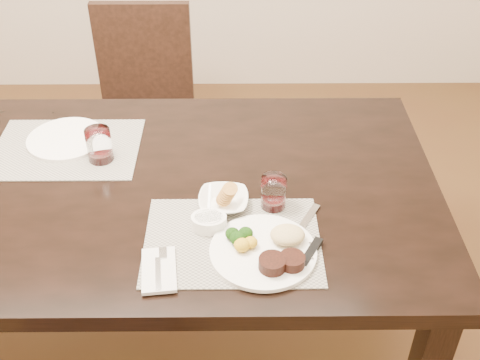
{
  "coord_description": "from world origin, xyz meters",
  "views": [
    {
      "loc": [
        0.4,
        -1.4,
        1.84
      ],
      "look_at": [
        0.41,
        -0.08,
        0.82
      ],
      "focal_mm": 45.0,
      "sensor_mm": 36.0,
      "label": 1
    }
  ],
  "objects_px": {
    "steak_knife": "(310,245)",
    "cracker_bowl": "(223,201)",
    "chair_far": "(145,99)",
    "dinner_plate": "(268,249)",
    "wine_glass_near": "(273,194)",
    "far_plate": "(66,139)"
  },
  "relations": [
    {
      "from": "far_plate",
      "to": "chair_far",
      "type": "bearing_deg",
      "value": 78.32
    },
    {
      "from": "chair_far",
      "to": "steak_knife",
      "type": "height_order",
      "value": "chair_far"
    },
    {
      "from": "dinner_plate",
      "to": "wine_glass_near",
      "type": "height_order",
      "value": "wine_glass_near"
    },
    {
      "from": "dinner_plate",
      "to": "steak_knife",
      "type": "relative_size",
      "value": 1.08
    },
    {
      "from": "wine_glass_near",
      "to": "dinner_plate",
      "type": "bearing_deg",
      "value": -96.6
    },
    {
      "from": "dinner_plate",
      "to": "steak_knife",
      "type": "xyz_separation_m",
      "value": [
        0.11,
        0.03,
        -0.01
      ]
    },
    {
      "from": "chair_far",
      "to": "wine_glass_near",
      "type": "distance_m",
      "value": 1.19
    },
    {
      "from": "far_plate",
      "to": "steak_knife",
      "type": "bearing_deg",
      "value": -34.07
    },
    {
      "from": "cracker_bowl",
      "to": "wine_glass_near",
      "type": "distance_m",
      "value": 0.14
    },
    {
      "from": "dinner_plate",
      "to": "steak_knife",
      "type": "distance_m",
      "value": 0.11
    },
    {
      "from": "steak_knife",
      "to": "far_plate",
      "type": "xyz_separation_m",
      "value": [
        -0.74,
        0.5,
        -0.0
      ]
    },
    {
      "from": "steak_knife",
      "to": "cracker_bowl",
      "type": "bearing_deg",
      "value": 172.59
    },
    {
      "from": "dinner_plate",
      "to": "far_plate",
      "type": "relative_size",
      "value": 1.1
    },
    {
      "from": "chair_far",
      "to": "steak_knife",
      "type": "relative_size",
      "value": 3.53
    },
    {
      "from": "cracker_bowl",
      "to": "wine_glass_near",
      "type": "xyz_separation_m",
      "value": [
        0.14,
        0.0,
        0.02
      ]
    },
    {
      "from": "dinner_plate",
      "to": "cracker_bowl",
      "type": "distance_m",
      "value": 0.22
    },
    {
      "from": "dinner_plate",
      "to": "wine_glass_near",
      "type": "relative_size",
      "value": 2.86
    },
    {
      "from": "chair_far",
      "to": "dinner_plate",
      "type": "height_order",
      "value": "chair_far"
    },
    {
      "from": "chair_far",
      "to": "far_plate",
      "type": "bearing_deg",
      "value": -101.68
    },
    {
      "from": "chair_far",
      "to": "dinner_plate",
      "type": "bearing_deg",
      "value": -68.54
    },
    {
      "from": "cracker_bowl",
      "to": "far_plate",
      "type": "bearing_deg",
      "value": 146.89
    },
    {
      "from": "cracker_bowl",
      "to": "wine_glass_near",
      "type": "relative_size",
      "value": 1.49
    }
  ]
}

